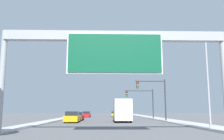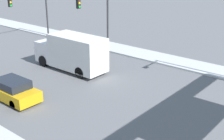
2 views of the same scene
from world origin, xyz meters
The scene contains 5 objects.
sidewalk_right centered at (9.50, 60.00, 0.07)m, with size 3.00×120.00×0.15m.
car_mid_center centered at (-5.25, 35.29, 0.72)m, with size 1.89×4.75×1.53m.
truck_box_primary centered at (1.75, 36.41, 1.63)m, with size 2.37×7.27×3.21m.
traffic_light_near_intersection centered at (7.05, 38.00, 4.34)m, with size 4.67×0.32×6.42m.
traffic_light_mid_block centered at (6.60, 48.00, 3.95)m, with size 5.59×0.32×5.70m.
Camera 2 is at (-16.30, 16.82, 9.66)m, focal length 50.00 mm.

